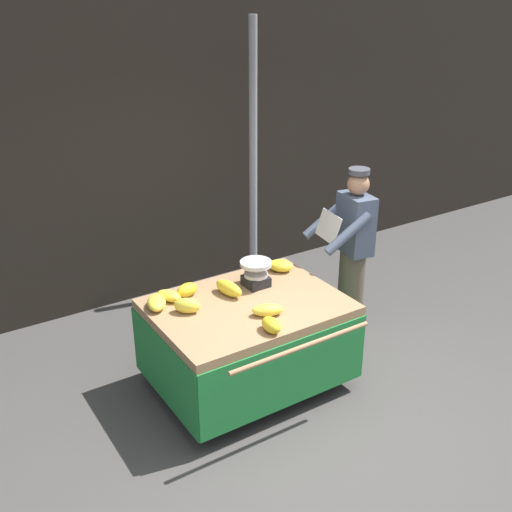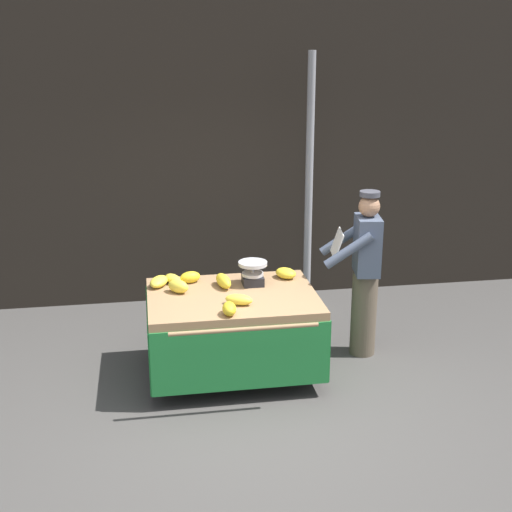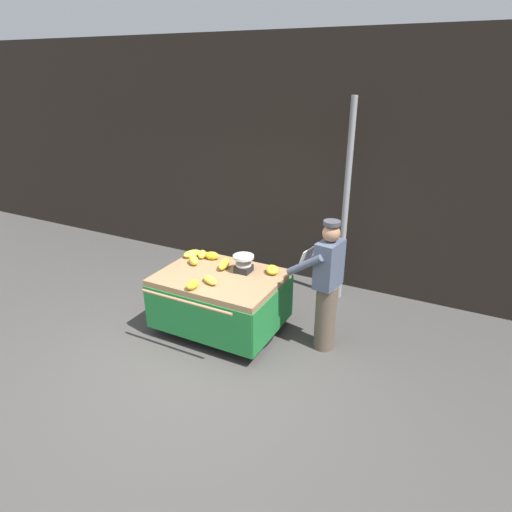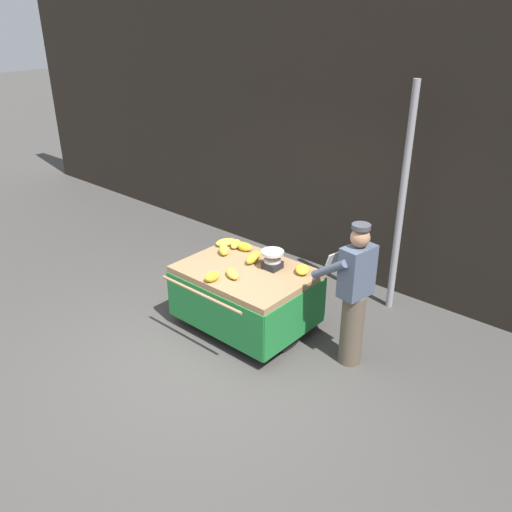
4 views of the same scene
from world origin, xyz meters
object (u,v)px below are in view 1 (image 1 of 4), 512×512
at_px(street_pole, 253,161).
at_px(banana_cart, 248,326).
at_px(banana_bunch_1, 187,290).
at_px(banana_bunch_4, 187,306).
at_px(vendor_person, 352,252).
at_px(banana_bunch_2, 280,266).
at_px(banana_bunch_3, 169,296).
at_px(banana_bunch_7, 229,288).
at_px(banana_bunch_0, 156,302).
at_px(banana_bunch_6, 271,325).
at_px(banana_bunch_5, 268,310).
at_px(weighing_scale, 256,274).

bearing_deg(street_pole, banana_cart, -123.91).
height_order(banana_bunch_1, banana_bunch_4, banana_bunch_4).
bearing_deg(vendor_person, banana_bunch_4, -176.00).
height_order(banana_bunch_2, banana_bunch_3, banana_bunch_2).
bearing_deg(banana_bunch_2, banana_bunch_7, -166.54).
bearing_deg(banana_bunch_3, vendor_person, -3.94).
height_order(banana_bunch_0, banana_bunch_3, banana_bunch_0).
height_order(street_pole, banana_bunch_4, street_pole).
distance_m(banana_bunch_4, banana_bunch_6, 0.74).
relative_size(banana_bunch_5, banana_bunch_7, 0.84).
xyz_separation_m(banana_cart, banana_bunch_4, (-0.50, 0.13, 0.28)).
height_order(banana_bunch_0, banana_bunch_2, banana_bunch_2).
xyz_separation_m(banana_bunch_1, banana_bunch_2, (0.95, -0.02, -0.00)).
bearing_deg(banana_bunch_5, banana_bunch_0, 139.16).
height_order(banana_bunch_0, banana_bunch_7, banana_bunch_7).
bearing_deg(street_pole, banana_bunch_6, -119.40).
relative_size(banana_cart, banana_bunch_4, 7.40).
height_order(banana_bunch_7, vendor_person, vendor_person).
distance_m(banana_bunch_0, banana_bunch_6, 1.01).
distance_m(banana_bunch_1, banana_bunch_2, 0.95).
relative_size(street_pole, weighing_scale, 10.70).
bearing_deg(vendor_person, banana_cart, -169.29).
bearing_deg(banana_bunch_2, banana_bunch_5, -131.87).
xyz_separation_m(banana_bunch_1, banana_bunch_5, (0.39, -0.65, -0.01)).
relative_size(banana_bunch_5, vendor_person, 0.15).
height_order(banana_bunch_5, banana_bunch_7, banana_bunch_7).
distance_m(weighing_scale, banana_bunch_0, 0.91).
xyz_separation_m(banana_bunch_4, banana_bunch_5, (0.52, -0.39, -0.02)).
bearing_deg(banana_bunch_1, banana_bunch_7, -30.14).
distance_m(banana_bunch_2, banana_bunch_6, 1.09).
relative_size(banana_cart, banana_bunch_0, 6.00).
distance_m(weighing_scale, vendor_person, 1.14).
xyz_separation_m(street_pole, banana_bunch_2, (-0.54, -1.32, -0.61)).
height_order(banana_bunch_0, banana_bunch_1, banana_bunch_1).
relative_size(street_pole, banana_bunch_4, 13.81).
xyz_separation_m(banana_bunch_4, vendor_person, (1.87, 0.13, -0.02)).
bearing_deg(banana_bunch_3, banana_bunch_5, -49.51).
xyz_separation_m(banana_bunch_0, banana_bunch_6, (0.58, -0.82, 0.01)).
distance_m(banana_bunch_4, banana_bunch_5, 0.65).
height_order(banana_bunch_2, banana_bunch_5, banana_bunch_2).
bearing_deg(street_pole, vendor_person, -80.56).
bearing_deg(banana_bunch_4, vendor_person, 4.00).
relative_size(banana_bunch_2, banana_bunch_6, 1.13).
xyz_separation_m(banana_bunch_5, banana_bunch_7, (-0.08, 0.47, 0.01)).
distance_m(banana_bunch_6, banana_bunch_7, 0.70).
relative_size(banana_bunch_1, vendor_person, 0.12).
distance_m(banana_bunch_3, banana_bunch_7, 0.51).
bearing_deg(banana_bunch_7, weighing_scale, 4.13).
bearing_deg(banana_bunch_1, banana_bunch_2, -1.43).
xyz_separation_m(street_pole, banana_bunch_0, (-1.80, -1.35, -0.62)).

